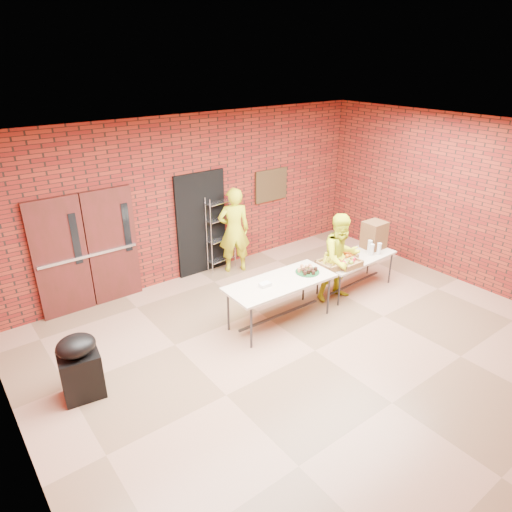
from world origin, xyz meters
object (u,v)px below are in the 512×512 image
(coffee_dispenser, at_px, (374,235))
(table_right, at_px, (356,259))
(volunteer_man, at_px, (341,258))
(wire_rack, at_px, (221,233))
(table_left, at_px, (280,285))
(covered_grill, at_px, (80,366))
(volunteer_woman, at_px, (234,230))

(coffee_dispenser, bearing_deg, table_right, -169.86)
(coffee_dispenser, height_order, volunteer_man, volunteer_man)
(wire_rack, xyz_separation_m, table_right, (1.56, -2.30, -0.19))
(table_left, relative_size, coffee_dispenser, 3.53)
(coffee_dispenser, bearing_deg, covered_grill, 179.62)
(wire_rack, distance_m, table_right, 2.78)
(table_left, xyz_separation_m, covered_grill, (-3.26, 0.19, -0.24))
(table_left, relative_size, table_right, 1.14)
(covered_grill, bearing_deg, volunteer_man, 6.08)
(wire_rack, height_order, volunteer_woman, volunteer_woman)
(covered_grill, distance_m, volunteer_woman, 4.29)
(table_left, distance_m, table_right, 1.93)
(wire_rack, xyz_separation_m, coffee_dispenser, (2.16, -2.19, 0.14))
(wire_rack, height_order, covered_grill, wire_rack)
(volunteer_woman, bearing_deg, table_left, 97.83)
(covered_grill, distance_m, volunteer_man, 4.67)
(table_right, relative_size, volunteer_woman, 0.93)
(wire_rack, height_order, volunteer_man, volunteer_man)
(volunteer_woman, distance_m, volunteer_man, 2.31)
(table_left, bearing_deg, coffee_dispenser, 4.74)
(wire_rack, xyz_separation_m, volunteer_man, (1.03, -2.37, 0.02))
(wire_rack, bearing_deg, table_right, -63.35)
(coffee_dispenser, xyz_separation_m, volunteer_man, (-1.12, -0.18, -0.12))
(table_left, relative_size, volunteer_woman, 1.06)
(wire_rack, relative_size, volunteer_man, 0.97)
(wire_rack, distance_m, volunteer_man, 2.58)
(table_right, bearing_deg, coffee_dispenser, 7.71)
(coffee_dispenser, xyz_separation_m, volunteer_woman, (-1.97, 1.97, -0.05))
(table_right, bearing_deg, table_left, 178.87)
(coffee_dispenser, height_order, covered_grill, coffee_dispenser)
(covered_grill, bearing_deg, table_right, 7.11)
(volunteer_woman, height_order, volunteer_man, volunteer_woman)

